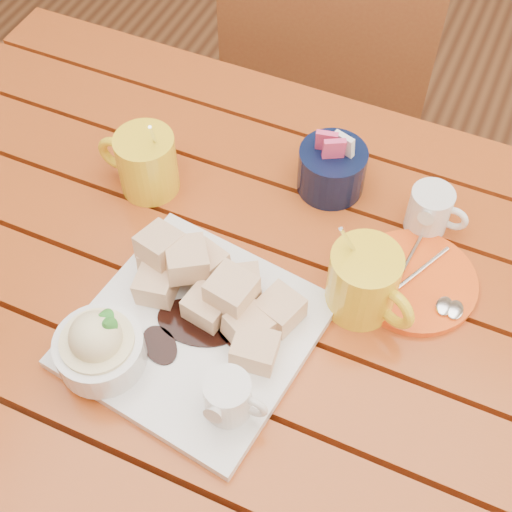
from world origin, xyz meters
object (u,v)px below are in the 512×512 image
at_px(table, 241,316).
at_px(dessert_plate, 176,327).
at_px(chair_far, 327,93).
at_px(orange_saucer, 416,282).
at_px(coffee_mug_right, 365,282).
at_px(coffee_mug_left, 145,162).

height_order(table, dessert_plate, dessert_plate).
distance_m(dessert_plate, chair_far, 0.86).
bearing_deg(chair_far, table, 89.79).
height_order(dessert_plate, orange_saucer, dessert_plate).
height_order(table, orange_saucer, orange_saucer).
xyz_separation_m(coffee_mug_right, orange_saucer, (0.06, 0.06, -0.05)).
bearing_deg(coffee_mug_right, table, -148.04).
bearing_deg(dessert_plate, chair_far, 95.54).
bearing_deg(orange_saucer, coffee_mug_right, -133.53).
xyz_separation_m(orange_saucer, chair_far, (-0.33, 0.60, -0.27)).
relative_size(dessert_plate, coffee_mug_left, 2.15).
relative_size(dessert_plate, orange_saucer, 1.84).
distance_m(orange_saucer, chair_far, 0.74).
relative_size(coffee_mug_left, orange_saucer, 0.86).
relative_size(table, chair_far, 1.37).
bearing_deg(chair_far, dessert_plate, 86.35).
height_order(coffee_mug_left, orange_saucer, coffee_mug_left).
xyz_separation_m(coffee_mug_left, coffee_mug_right, (0.36, -0.07, 0.00)).
height_order(coffee_mug_left, coffee_mug_right, coffee_mug_right).
relative_size(table, orange_saucer, 7.11).
bearing_deg(dessert_plate, coffee_mug_left, 126.92).
xyz_separation_m(table, coffee_mug_left, (-0.19, 0.09, 0.16)).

